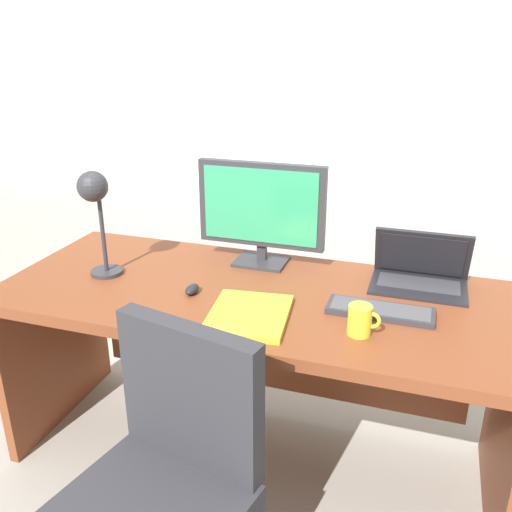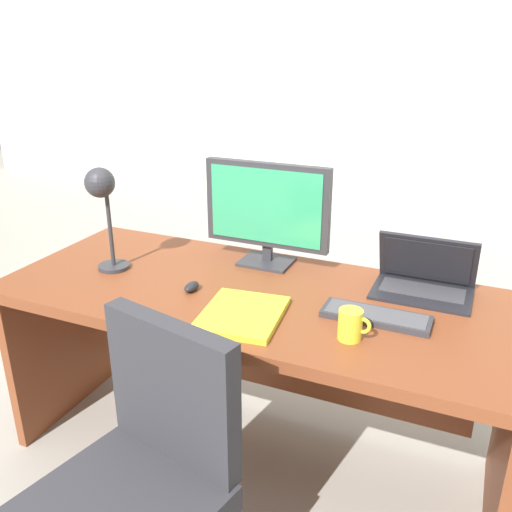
% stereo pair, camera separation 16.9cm
% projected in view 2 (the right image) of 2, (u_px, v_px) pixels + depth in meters
% --- Properties ---
extents(ground, '(12.00, 12.00, 0.00)m').
position_uv_depth(ground, '(348.00, 301.00, 3.48)').
color(ground, gray).
extents(back_wall, '(10.00, 0.10, 2.80)m').
position_uv_depth(back_wall, '(418.00, 58.00, 4.67)').
color(back_wall, silver).
rests_on(back_wall, ground).
extents(desk, '(1.81, 0.76, 0.73)m').
position_uv_depth(desk, '(257.00, 333.00, 2.05)').
color(desk, brown).
rests_on(desk, ground).
extents(monitor, '(0.50, 0.16, 0.40)m').
position_uv_depth(monitor, '(267.00, 209.00, 2.09)').
color(monitor, '#2D2D33').
rests_on(monitor, desk).
extents(laptop, '(0.34, 0.23, 0.21)m').
position_uv_depth(laptop, '(425.00, 274.00, 1.92)').
color(laptop, black).
rests_on(laptop, desk).
extents(keyboard, '(0.34, 0.12, 0.02)m').
position_uv_depth(keyboard, '(376.00, 316.00, 1.74)').
color(keyboard, '#2D2D33').
rests_on(keyboard, desk).
extents(mouse, '(0.04, 0.07, 0.03)m').
position_uv_depth(mouse, '(192.00, 287.00, 1.93)').
color(mouse, black).
rests_on(mouse, desk).
extents(desk_lamp, '(0.12, 0.14, 0.40)m').
position_uv_depth(desk_lamp, '(102.00, 197.00, 2.00)').
color(desk_lamp, '#2D2D33').
rests_on(desk_lamp, desk).
extents(book, '(0.28, 0.33, 0.02)m').
position_uv_depth(book, '(242.00, 314.00, 1.75)').
color(book, yellow).
rests_on(book, desk).
extents(coffee_mug, '(0.10, 0.07, 0.09)m').
position_uv_depth(coffee_mug, '(351.00, 325.00, 1.61)').
color(coffee_mug, yellow).
rests_on(coffee_mug, desk).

